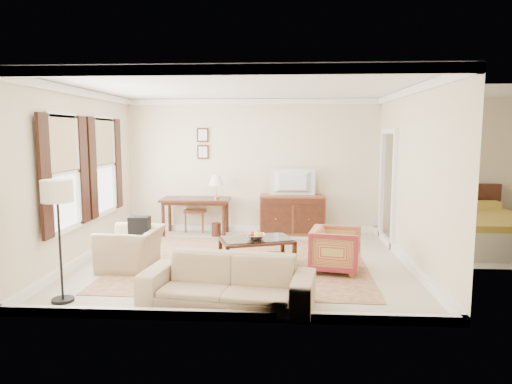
# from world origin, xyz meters

# --- Properties ---
(room_shell) EXTENTS (5.51, 5.01, 2.91)m
(room_shell) POSITION_xyz_m (0.00, 0.00, 2.47)
(room_shell) COLOR beige
(room_shell) RESTS_ON ground
(annex_bedroom) EXTENTS (3.00, 2.70, 2.90)m
(annex_bedroom) POSITION_xyz_m (4.49, 1.15, 0.34)
(annex_bedroom) COLOR beige
(annex_bedroom) RESTS_ON ground
(window_front) EXTENTS (0.12, 1.56, 1.80)m
(window_front) POSITION_xyz_m (-2.70, -0.70, 1.55)
(window_front) COLOR #CCB284
(window_front) RESTS_ON room_shell
(window_rear) EXTENTS (0.12, 1.56, 1.80)m
(window_rear) POSITION_xyz_m (-2.70, 0.90, 1.55)
(window_rear) COLOR #CCB284
(window_rear) RESTS_ON room_shell
(doorway) EXTENTS (0.10, 1.12, 2.25)m
(doorway) POSITION_xyz_m (2.71, 1.50, 1.08)
(doorway) COLOR white
(doorway) RESTS_ON room_shell
(rug) EXTENTS (4.17, 3.60, 0.01)m
(rug) POSITION_xyz_m (-0.01, -0.07, 0.01)
(rug) COLOR brown
(rug) RESTS_ON room_shell
(writing_desk) EXTENTS (1.43, 0.72, 0.78)m
(writing_desk) POSITION_xyz_m (-1.19, 2.04, 0.67)
(writing_desk) COLOR #452013
(writing_desk) RESTS_ON room_shell
(desk_chair) EXTENTS (0.52, 0.52, 1.05)m
(desk_chair) POSITION_xyz_m (-1.26, 2.39, 0.53)
(desk_chair) COLOR brown
(desk_chair) RESTS_ON room_shell
(desk_lamp) EXTENTS (0.32, 0.32, 0.50)m
(desk_lamp) POSITION_xyz_m (-0.75, 2.04, 1.03)
(desk_lamp) COLOR silver
(desk_lamp) RESTS_ON writing_desk
(framed_prints) EXTENTS (0.25, 0.04, 0.68)m
(framed_prints) POSITION_xyz_m (-1.09, 2.47, 1.94)
(framed_prints) COLOR #452013
(framed_prints) RESTS_ON room_shell
(sideboard) EXTENTS (1.37, 0.53, 0.85)m
(sideboard) POSITION_xyz_m (0.87, 2.21, 0.42)
(sideboard) COLOR brown
(sideboard) RESTS_ON room_shell
(tv) EXTENTS (0.93, 0.53, 0.12)m
(tv) POSITION_xyz_m (0.87, 2.19, 1.31)
(tv) COLOR black
(tv) RESTS_ON sideboard
(coffee_table) EXTENTS (1.29, 0.99, 0.48)m
(coffee_table) POSITION_xyz_m (0.25, -0.32, 0.37)
(coffee_table) COLOR #452013
(coffee_table) RESTS_ON room_shell
(fruit_bowl) EXTENTS (0.42, 0.42, 0.10)m
(fruit_bowl) POSITION_xyz_m (0.24, -0.38, 0.53)
(fruit_bowl) COLOR silver
(fruit_bowl) RESTS_ON coffee_table
(book_a) EXTENTS (0.27, 0.15, 0.38)m
(book_a) POSITION_xyz_m (0.14, -0.34, 0.19)
(book_a) COLOR brown
(book_a) RESTS_ON coffee_table
(book_b) EXTENTS (0.28, 0.09, 0.38)m
(book_b) POSITION_xyz_m (0.51, -0.26, 0.18)
(book_b) COLOR brown
(book_b) RESTS_ON coffee_table
(striped_armchair) EXTENTS (0.83, 0.87, 0.76)m
(striped_armchair) POSITION_xyz_m (1.49, -0.47, 0.38)
(striped_armchair) COLOR maroon
(striped_armchair) RESTS_ON room_shell
(club_armchair) EXTENTS (0.70, 1.03, 0.87)m
(club_armchair) POSITION_xyz_m (-1.76, -0.46, 0.44)
(club_armchair) COLOR tan
(club_armchair) RESTS_ON room_shell
(backpack) EXTENTS (0.22, 0.32, 0.40)m
(backpack) POSITION_xyz_m (-1.64, -0.40, 0.68)
(backpack) COLOR black
(backpack) RESTS_ON club_armchair
(sofa) EXTENTS (2.20, 0.92, 0.83)m
(sofa) POSITION_xyz_m (-0.02, -2.00, 0.42)
(sofa) COLOR tan
(sofa) RESTS_ON room_shell
(floor_lamp) EXTENTS (0.39, 0.39, 1.58)m
(floor_lamp) POSITION_xyz_m (-2.16, -1.98, 1.32)
(floor_lamp) COLOR black
(floor_lamp) RESTS_ON room_shell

